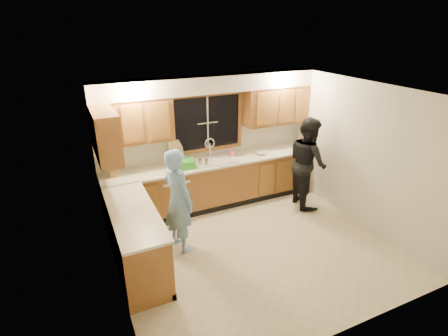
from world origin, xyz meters
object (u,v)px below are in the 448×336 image
(sink, at_px, (214,164))
(stove, at_px, (144,262))
(woman, at_px, (307,162))
(dishwasher, at_px, (173,194))
(dish_crate, at_px, (185,164))
(man, at_px, (178,201))
(soap_bottle, at_px, (232,152))
(knife_block, at_px, (113,171))
(bowl, at_px, (262,153))

(sink, height_order, stove, sink)
(sink, xyz_separation_m, woman, (1.64, -0.72, 0.02))
(stove, bearing_deg, dishwasher, 62.31)
(dishwasher, distance_m, dish_crate, 0.63)
(dishwasher, bearing_deg, man, -101.61)
(sink, relative_size, soap_bottle, 4.70)
(man, height_order, woman, woman)
(stove, relative_size, soap_bottle, 4.92)
(man, relative_size, knife_block, 7.58)
(man, xyz_separation_m, dish_crate, (0.47, 1.03, 0.15))
(sink, distance_m, soap_bottle, 0.44)
(dishwasher, xyz_separation_m, bowl, (1.86, -0.06, 0.53))
(man, height_order, soap_bottle, man)
(man, xyz_separation_m, soap_bottle, (1.48, 1.17, 0.17))
(knife_block, bearing_deg, dish_crate, -6.33)
(sink, xyz_separation_m, soap_bottle, (0.41, 0.07, 0.15))
(man, height_order, dish_crate, man)
(soap_bottle, bearing_deg, knife_block, -179.66)
(woman, bearing_deg, bowl, 54.93)
(sink, bearing_deg, stove, -134.61)
(woman, bearing_deg, knife_block, 88.25)
(knife_block, bearing_deg, dishwasher, -4.43)
(bowl, bearing_deg, man, -153.67)
(man, distance_m, soap_bottle, 1.89)
(dish_crate, relative_size, bowl, 1.65)
(dishwasher, relative_size, bowl, 4.29)
(soap_bottle, bearing_deg, dishwasher, -176.26)
(stove, height_order, man, man)
(stove, xyz_separation_m, dish_crate, (1.19, 1.75, 0.54))
(knife_block, distance_m, dish_crate, 1.25)
(stove, bearing_deg, woman, 17.73)
(knife_block, bearing_deg, man, -56.56)
(woman, relative_size, soap_bottle, 9.65)
(stove, bearing_deg, soap_bottle, 40.59)
(dishwasher, distance_m, knife_block, 1.18)
(stove, relative_size, bowl, 4.71)
(dishwasher, height_order, bowl, bowl)
(woman, xyz_separation_m, soap_bottle, (-1.23, 0.79, 0.13))
(sink, relative_size, dish_crate, 2.72)
(dishwasher, height_order, soap_bottle, soap_bottle)
(stove, relative_size, man, 0.53)
(stove, height_order, soap_bottle, soap_bottle)
(sink, distance_m, dishwasher, 0.96)
(sink, height_order, man, man)
(dishwasher, xyz_separation_m, knife_block, (-1.00, 0.07, 0.62))
(woman, height_order, bowl, woman)
(stove, bearing_deg, man, 44.89)
(woman, distance_m, dish_crate, 2.34)
(stove, distance_m, dish_crate, 2.19)
(sink, bearing_deg, dish_crate, -173.15)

